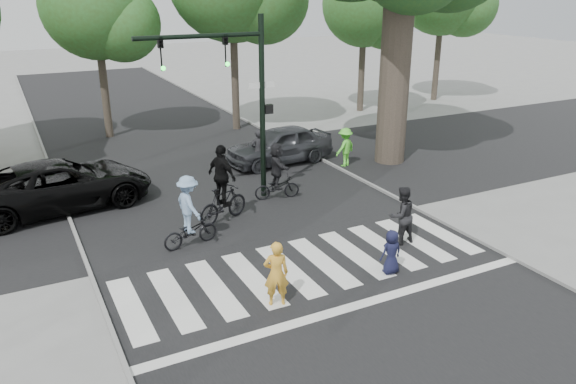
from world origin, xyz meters
name	(u,v)px	position (x,y,z in m)	size (l,w,h in m)	color
ground	(326,283)	(0.00, 0.00, 0.00)	(120.00, 120.00, 0.00)	gray
road_stem	(245,213)	(0.00, 5.00, 0.01)	(10.00, 70.00, 0.01)	black
road_cross	(213,185)	(0.00, 8.00, 0.01)	(70.00, 10.00, 0.01)	black
curb_left	(79,243)	(-5.05, 5.00, 0.05)	(0.10, 70.00, 0.10)	gray
curb_right	(376,187)	(5.05, 5.00, 0.05)	(0.10, 70.00, 0.10)	gray
crosswalk	(313,271)	(0.00, 0.66, 0.01)	(10.00, 3.85, 0.01)	silver
traffic_signal	(237,84)	(0.35, 6.20, 3.90)	(4.45, 0.29, 6.00)	black
bg_tree_2	(102,10)	(-1.76, 16.62, 5.78)	(5.04, 4.80, 8.40)	brown
bg_tree_4	(370,8)	(12.23, 16.12, 5.64)	(4.83, 4.60, 8.15)	brown
pedestrian_woman	(276,274)	(-1.49, -0.30, 0.78)	(0.57, 0.37, 1.56)	gold
pedestrian_child	(391,252)	(1.71, -0.29, 0.58)	(0.57, 0.37, 1.16)	#161835
pedestrian_adult	(401,215)	(3.02, 1.02, 0.84)	(0.81, 0.63, 1.67)	black
cyclist_left	(189,216)	(-2.27, 3.53, 0.88)	(1.68, 1.13, 2.04)	black
cyclist_mid	(223,191)	(-0.82, 4.76, 0.99)	(1.91, 1.22, 2.42)	black
cyclist_right	(277,174)	(1.48, 5.73, 0.88)	(1.62, 1.50, 1.96)	black
car_suv	(61,185)	(-5.08, 8.15, 0.79)	(2.64, 5.72, 1.59)	black
car_grey	(279,145)	(3.37, 9.35, 0.75)	(1.78, 4.41, 1.50)	#393A3F
bystander_hivis	(345,147)	(5.51, 7.79, 0.77)	(1.00, 0.57, 1.55)	#5FE53C
bystander_dark	(258,151)	(2.13, 8.69, 0.84)	(0.61, 0.40, 1.67)	black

